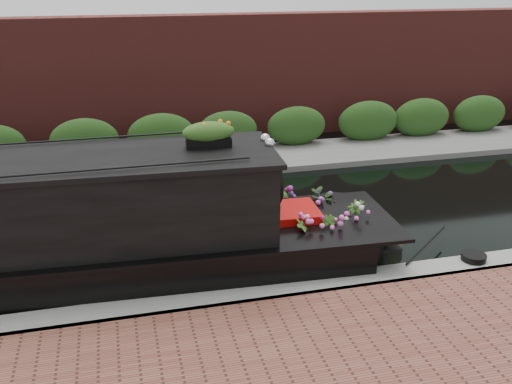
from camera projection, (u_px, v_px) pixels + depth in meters
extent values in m
plane|color=black|center=(179.00, 230.00, 12.51)|extent=(80.00, 80.00, 0.00)
cube|color=gray|center=(203.00, 311.00, 9.53)|extent=(40.00, 0.60, 0.50)
cube|color=slate|center=(161.00, 169.00, 16.30)|extent=(40.00, 2.40, 0.34)
cube|color=#1F4115|center=(158.00, 159.00, 17.11)|extent=(40.00, 1.10, 2.80)
cube|color=#5D221F|center=(152.00, 140.00, 19.01)|extent=(40.00, 1.00, 8.00)
cube|color=#B40A07|center=(266.00, 185.00, 10.65)|extent=(0.16, 1.93, 1.48)
cube|color=black|center=(197.00, 209.00, 9.40)|extent=(0.99, 0.08, 0.60)
cube|color=#B40A07|center=(295.00, 221.00, 11.07)|extent=(0.93, 1.03, 0.55)
sphere|color=silver|center=(270.00, 143.00, 10.20)|extent=(0.20, 0.20, 0.20)
sphere|color=silver|center=(265.00, 139.00, 10.47)|extent=(0.20, 0.20, 0.20)
cube|color=black|center=(209.00, 142.00, 10.07)|extent=(0.81, 0.30, 0.16)
ellipsoid|color=orange|center=(208.00, 131.00, 9.99)|extent=(0.88, 0.28, 0.26)
imported|color=#366220|center=(301.00, 235.00, 10.43)|extent=(0.36, 0.40, 0.62)
imported|color=#366220|center=(330.00, 231.00, 10.61)|extent=(0.41, 0.40, 0.58)
imported|color=#366220|center=(325.00, 204.00, 11.82)|extent=(0.65, 0.59, 0.61)
imported|color=#366220|center=(355.00, 218.00, 11.05)|extent=(0.50, 0.50, 0.69)
imported|color=#366220|center=(282.00, 201.00, 11.79)|extent=(0.41, 0.47, 0.74)
cylinder|color=#8A6748|center=(390.00, 236.00, 11.76)|extent=(0.40, 0.44, 0.40)
cylinder|color=black|center=(474.00, 257.00, 10.67)|extent=(0.46, 0.46, 0.12)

